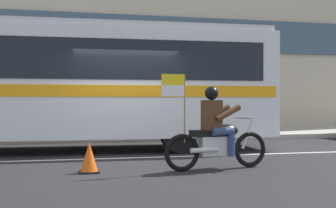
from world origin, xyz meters
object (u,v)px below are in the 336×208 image
fire_hydrant (78,124)px  transit_bus (51,78)px  traffic_cone (89,158)px  motorcycle_with_rider (216,134)px

fire_hydrant → transit_bus: bearing=-103.1°
fire_hydrant → traffic_cone: fire_hydrant is taller
transit_bus → traffic_cone: transit_bus is taller
traffic_cone → transit_bus: bearing=102.4°
transit_bus → motorcycle_with_rider: transit_bus is taller
motorcycle_with_rider → fire_hydrant: bearing=109.0°
motorcycle_with_rider → fire_hydrant: size_ratio=2.90×
transit_bus → fire_hydrant: size_ratio=15.32×
motorcycle_with_rider → traffic_cone: motorcycle_with_rider is taller
motorcycle_with_rider → fire_hydrant: (-2.41, 6.98, -0.15)m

